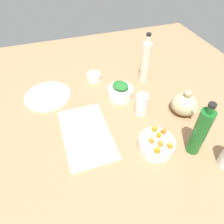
# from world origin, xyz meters

# --- Properties ---
(tabletop) EXTENTS (1.90, 1.90, 0.03)m
(tabletop) POSITION_xyz_m (0.00, 0.00, 0.01)
(tabletop) COLOR #A97651
(tabletop) RESTS_ON ground
(cutting_board) EXTENTS (0.35, 0.21, 0.01)m
(cutting_board) POSITION_xyz_m (0.05, -0.14, 0.03)
(cutting_board) COLOR silver
(cutting_board) RESTS_ON tabletop
(plate_tofu) EXTENTS (0.25, 0.25, 0.01)m
(plate_tofu) POSITION_xyz_m (-0.27, -0.28, 0.04)
(plate_tofu) COLOR white
(plate_tofu) RESTS_ON tabletop
(bowl_greens) EXTENTS (0.13, 0.13, 0.06)m
(bowl_greens) POSITION_xyz_m (-0.15, 0.10, 0.06)
(bowl_greens) COLOR white
(bowl_greens) RESTS_ON tabletop
(bowl_carrots) EXTENTS (0.15, 0.15, 0.05)m
(bowl_carrots) POSITION_xyz_m (0.22, 0.12, 0.06)
(bowl_carrots) COLOR white
(bowl_carrots) RESTS_ON tabletop
(bowl_small_side) EXTENTS (0.08, 0.08, 0.04)m
(bowl_small_side) POSITION_xyz_m (-0.34, 0.00, 0.05)
(bowl_small_side) COLOR white
(bowl_small_side) RESTS_ON tabletop
(teapot) EXTENTS (0.15, 0.13, 0.14)m
(teapot) POSITION_xyz_m (0.06, 0.35, 0.08)
(teapot) COLOR tan
(teapot) RESTS_ON tabletop
(bottle_0) EXTENTS (0.05, 0.05, 0.28)m
(bottle_0) POSITION_xyz_m (-0.25, 0.28, 0.15)
(bottle_0) COLOR silver
(bottle_0) RESTS_ON tabletop
(bottle_1) EXTENTS (0.06, 0.06, 0.26)m
(bottle_1) POSITION_xyz_m (0.27, 0.27, 0.15)
(bottle_1) COLOR #1A6223
(bottle_1) RESTS_ON tabletop
(drinking_glass_1) EXTENTS (0.06, 0.06, 0.11)m
(drinking_glass_1) POSITION_xyz_m (0.00, 0.15, 0.09)
(drinking_glass_1) COLOR white
(drinking_glass_1) RESTS_ON tabletop
(carrot_cube_0) EXTENTS (0.02, 0.02, 0.02)m
(carrot_cube_0) POSITION_xyz_m (0.24, 0.13, 0.09)
(carrot_cube_0) COLOR orange
(carrot_cube_0) RESTS_ON bowl_carrots
(carrot_cube_1) EXTENTS (0.02, 0.02, 0.02)m
(carrot_cube_1) POSITION_xyz_m (0.27, 0.10, 0.09)
(carrot_cube_1) COLOR orange
(carrot_cube_1) RESTS_ON bowl_carrots
(carrot_cube_2) EXTENTS (0.03, 0.03, 0.02)m
(carrot_cube_2) POSITION_xyz_m (0.20, 0.14, 0.09)
(carrot_cube_2) COLOR orange
(carrot_cube_2) RESTS_ON bowl_carrots
(carrot_cube_3) EXTENTS (0.02, 0.02, 0.02)m
(carrot_cube_3) POSITION_xyz_m (0.16, 0.14, 0.09)
(carrot_cube_3) COLOR orange
(carrot_cube_3) RESTS_ON bowl_carrots
(carrot_cube_4) EXTENTS (0.02, 0.02, 0.02)m
(carrot_cube_4) POSITION_xyz_m (0.22, 0.10, 0.09)
(carrot_cube_4) COLOR orange
(carrot_cube_4) RESTS_ON bowl_carrots
(carrot_cube_5) EXTENTS (0.02, 0.02, 0.02)m
(carrot_cube_5) POSITION_xyz_m (0.26, 0.16, 0.09)
(carrot_cube_5) COLOR orange
(carrot_cube_5) RESTS_ON bowl_carrots
(carrot_cube_6) EXTENTS (0.02, 0.02, 0.02)m
(carrot_cube_6) POSITION_xyz_m (0.19, 0.17, 0.09)
(carrot_cube_6) COLOR orange
(carrot_cube_6) RESTS_ON bowl_carrots
(chopped_greens_mound) EXTENTS (0.11, 0.11, 0.03)m
(chopped_greens_mound) POSITION_xyz_m (-0.15, 0.10, 0.10)
(chopped_greens_mound) COLOR #246D2B
(chopped_greens_mound) RESTS_ON bowl_greens
(tofu_cube_0) EXTENTS (0.02, 0.02, 0.02)m
(tofu_cube_0) POSITION_xyz_m (-0.26, -0.33, 0.05)
(tofu_cube_0) COLOR white
(tofu_cube_0) RESTS_ON plate_tofu
(tofu_cube_1) EXTENTS (0.03, 0.03, 0.02)m
(tofu_cube_1) POSITION_xyz_m (-0.32, -0.29, 0.05)
(tofu_cube_1) COLOR silver
(tofu_cube_1) RESTS_ON plate_tofu
(tofu_cube_2) EXTENTS (0.03, 0.03, 0.02)m
(tofu_cube_2) POSITION_xyz_m (-0.26, -0.28, 0.05)
(tofu_cube_2) COLOR #F7E2CB
(tofu_cube_2) RESTS_ON plate_tofu
(tofu_cube_3) EXTENTS (0.03, 0.03, 0.02)m
(tofu_cube_3) POSITION_xyz_m (-0.29, -0.23, 0.05)
(tofu_cube_3) COLOR silver
(tofu_cube_3) RESTS_ON plate_tofu
(tofu_cube_4) EXTENTS (0.03, 0.03, 0.02)m
(tofu_cube_4) POSITION_xyz_m (-0.22, -0.29, 0.05)
(tofu_cube_4) COLOR #F9E1CA
(tofu_cube_4) RESTS_ON plate_tofu
(tofu_cube_5) EXTENTS (0.03, 0.03, 0.02)m
(tofu_cube_5) POSITION_xyz_m (-0.31, -0.26, 0.05)
(tofu_cube_5) COLOR white
(tofu_cube_5) RESTS_ON plate_tofu
(dumpling_0) EXTENTS (0.07, 0.07, 0.03)m
(dumpling_0) POSITION_xyz_m (0.01, -0.12, 0.05)
(dumpling_0) COLOR beige
(dumpling_0) RESTS_ON cutting_board
(dumpling_1) EXTENTS (0.04, 0.05, 0.02)m
(dumpling_1) POSITION_xyz_m (-0.05, -0.08, 0.05)
(dumpling_1) COLOR beige
(dumpling_1) RESTS_ON cutting_board
(dumpling_2) EXTENTS (0.07, 0.07, 0.03)m
(dumpling_2) POSITION_xyz_m (-0.02, -0.20, 0.06)
(dumpling_2) COLOR beige
(dumpling_2) RESTS_ON cutting_board
(dumpling_3) EXTENTS (0.07, 0.07, 0.03)m
(dumpling_3) POSITION_xyz_m (0.07, -0.15, 0.06)
(dumpling_3) COLOR beige
(dumpling_3) RESTS_ON cutting_board
(dumpling_4) EXTENTS (0.07, 0.06, 0.02)m
(dumpling_4) POSITION_xyz_m (0.17, -0.08, 0.05)
(dumpling_4) COLOR beige
(dumpling_4) RESTS_ON cutting_board
(dumpling_5) EXTENTS (0.05, 0.05, 0.03)m
(dumpling_5) POSITION_xyz_m (0.12, -0.19, 0.06)
(dumpling_5) COLOR beige
(dumpling_5) RESTS_ON cutting_board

